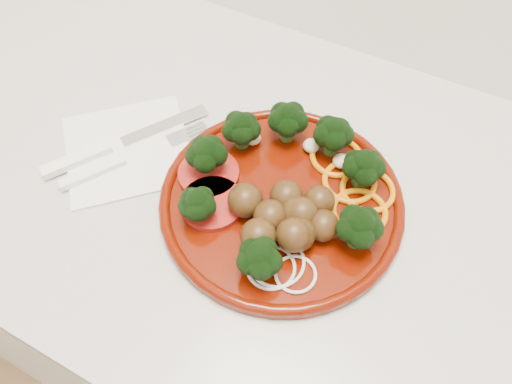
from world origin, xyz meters
The scene contains 5 objects.
counter centered at (0.00, 1.70, 0.45)m, with size 2.40×0.60×0.90m.
plate centered at (-0.13, 1.68, 0.92)m, with size 0.30×0.30×0.06m.
napkin centered at (-0.35, 1.66, 0.90)m, with size 0.16×0.16×0.00m, color white.
knife centered at (-0.38, 1.65, 0.91)m, with size 0.14×0.21×0.01m.
fork centered at (-0.35, 1.63, 0.91)m, with size 0.12×0.19×0.01m.
Camera 1 is at (0.00, 1.36, 1.42)m, focal length 35.00 mm.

